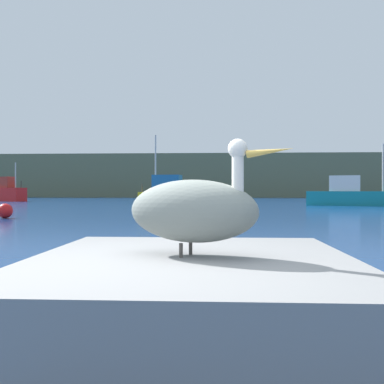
# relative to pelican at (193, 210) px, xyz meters

# --- Properties ---
(ground_plane) EXTENTS (260.00, 260.00, 0.00)m
(ground_plane) POSITION_rel_pelican_xyz_m (-0.50, -0.35, -0.98)
(ground_plane) COLOR navy
(hillside_backdrop) EXTENTS (140.00, 13.29, 7.01)m
(hillside_backdrop) POSITION_rel_pelican_xyz_m (-0.50, 70.42, 2.53)
(hillside_backdrop) COLOR #5B664C
(hillside_backdrop) RESTS_ON ground
(pier_dock) EXTENTS (2.54, 2.76, 0.61)m
(pier_dock) POSITION_rel_pelican_xyz_m (-0.01, 0.00, -0.67)
(pier_dock) COLOR gray
(pier_dock) RESTS_ON ground
(pelican) EXTENTS (1.36, 0.88, 0.92)m
(pelican) POSITION_rel_pelican_xyz_m (0.00, 0.00, 0.00)
(pelican) COLOR gray
(pelican) RESTS_ON pier_dock
(fishing_boat_red) EXTENTS (4.87, 3.41, 3.99)m
(fishing_boat_red) POSITION_rel_pelican_xyz_m (-21.49, 40.16, -0.08)
(fishing_boat_red) COLOR red
(fishing_boat_red) RESTS_ON ground
(fishing_boat_yellow) EXTENTS (6.19, 2.30, 5.48)m
(fishing_boat_yellow) POSITION_rel_pelican_xyz_m (-2.92, 29.82, -0.12)
(fishing_boat_yellow) COLOR yellow
(fishing_boat_yellow) RESTS_ON ground
(fishing_boat_teal) EXTENTS (6.89, 3.74, 4.54)m
(fishing_boat_teal) POSITION_rel_pelican_xyz_m (10.38, 29.10, -0.17)
(fishing_boat_teal) COLOR teal
(fishing_boat_teal) RESTS_ON ground
(mooring_buoy) EXTENTS (0.60, 0.60, 0.60)m
(mooring_buoy) POSITION_rel_pelican_xyz_m (-8.30, 13.49, -0.68)
(mooring_buoy) COLOR red
(mooring_buoy) RESTS_ON ground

